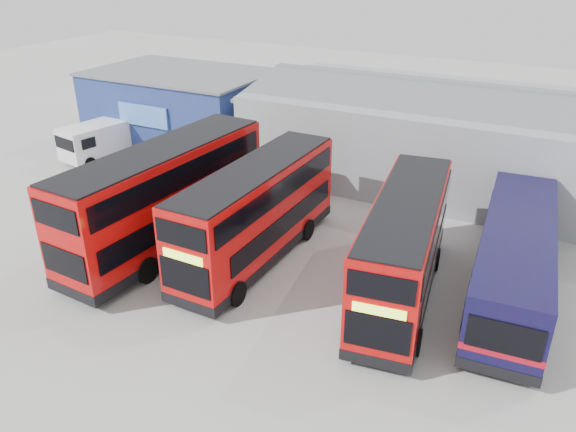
{
  "coord_description": "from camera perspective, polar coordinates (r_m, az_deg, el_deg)",
  "views": [
    {
      "loc": [
        10.86,
        -13.54,
        13.13
      ],
      "look_at": [
        0.46,
        6.57,
        2.1
      ],
      "focal_mm": 35.0,
      "sensor_mm": 36.0,
      "label": 1
    }
  ],
  "objects": [
    {
      "name": "double_decker_right",
      "position": [
        22.85,
        11.63,
        -3.32
      ],
      "size": [
        3.84,
        10.48,
        4.34
      ],
      "rotation": [
        0.0,
        0.0,
        0.14
      ],
      "color": "red",
      "rests_on": "ground"
    },
    {
      "name": "double_decker_centre",
      "position": [
        25.13,
        -3.19,
        0.22
      ],
      "size": [
        2.84,
        10.65,
        4.48
      ],
      "rotation": [
        0.0,
        0.0,
        -0.02
      ],
      "color": "red",
      "rests_on": "ground"
    },
    {
      "name": "ground_plane",
      "position": [
        21.77,
        -9.25,
        -11.53
      ],
      "size": [
        120.0,
        120.0,
        0.0
      ],
      "primitive_type": "plane",
      "color": "gray",
      "rests_on": "ground"
    },
    {
      "name": "maintenance_shed",
      "position": [
        35.27,
        21.55,
        6.78
      ],
      "size": [
        30.5,
        12.0,
        5.89
      ],
      "color": "gray",
      "rests_on": "ground"
    },
    {
      "name": "panel_van",
      "position": [
        39.9,
        -18.34,
        7.5
      ],
      "size": [
        3.2,
        5.88,
        2.44
      ],
      "rotation": [
        0.0,
        0.0,
        -0.19
      ],
      "color": "white",
      "rests_on": "ground"
    },
    {
      "name": "single_decker_blue",
      "position": [
        24.46,
        21.95,
        -4.3
      ],
      "size": [
        3.53,
        11.88,
        3.18
      ],
      "rotation": [
        0.0,
        0.0,
        3.21
      ],
      "color": "#0B0C33",
      "rests_on": "ground"
    },
    {
      "name": "office_block",
      "position": [
        41.52,
        -10.74,
        10.81
      ],
      "size": [
        12.3,
        8.32,
        5.12
      ],
      "color": "navy",
      "rests_on": "ground"
    },
    {
      "name": "double_decker_left",
      "position": [
        26.61,
        -12.3,
        1.71
      ],
      "size": [
        3.57,
        11.86,
        4.95
      ],
      "rotation": [
        0.0,
        0.0,
        3.08
      ],
      "color": "red",
      "rests_on": "ground"
    }
  ]
}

